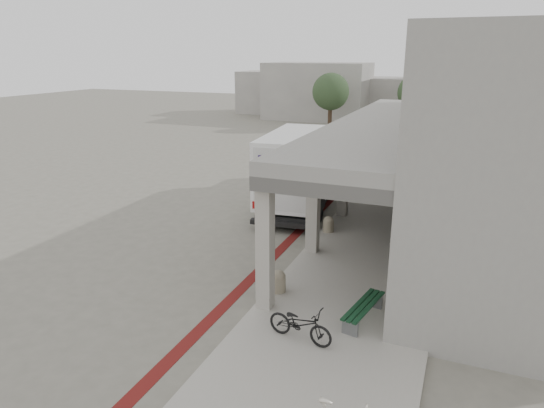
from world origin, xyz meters
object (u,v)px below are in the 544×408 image
at_px(bicycle_black, 300,324).
at_px(bench, 363,309).
at_px(utility_cabinet, 401,252).
at_px(fedex_truck, 304,166).

bearing_deg(bicycle_black, bench, -30.02).
bearing_deg(utility_cabinet, fedex_truck, 137.86).
relative_size(utility_cabinet, bicycle_black, 0.71).
height_order(fedex_truck, bench, fedex_truck).
height_order(fedex_truck, bicycle_black, fedex_truck).
relative_size(fedex_truck, bench, 4.23).
distance_m(bench, bicycle_black, 1.81).
xyz_separation_m(fedex_truck, utility_cabinet, (4.95, -5.51, -1.07)).
distance_m(fedex_truck, utility_cabinet, 7.48).
relative_size(bench, utility_cabinet, 1.66).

